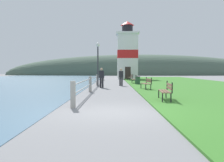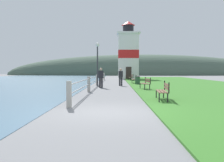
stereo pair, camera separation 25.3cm
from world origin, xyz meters
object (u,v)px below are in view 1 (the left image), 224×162
park_bench_by_lighthouse (131,77)px  person_strolling (102,77)px  person_by_railing (121,76)px  park_bench_near (166,90)px  lighthouse (127,54)px  lamp_post (98,56)px  park_bench_midway (147,83)px  trash_bin (138,81)px  park_bench_far (135,79)px

park_bench_by_lighthouse → person_strolling: (-3.36, -13.90, 0.37)m
person_strolling → person_by_railing: 3.05m
park_bench_near → lighthouse: bearing=-84.5°
park_bench_near → lamp_post: 11.67m
park_bench_near → lighthouse: (-0.27, 29.67, 3.69)m
park_bench_by_lighthouse → lamp_post: 12.86m
park_bench_midway → trash_bin: bearing=-95.8°
park_bench_far → park_bench_by_lighthouse: 7.43m
park_bench_far → person_by_railing: person_by_railing is taller
lighthouse → trash_bin: size_ratio=11.37×
park_bench_midway → park_bench_by_lighthouse: (-0.15, 16.06, 0.00)m
park_bench_midway → trash_bin: size_ratio=1.97×
park_bench_midway → lighthouse: (-0.24, 22.90, 3.69)m
lighthouse → park_bench_far: bearing=-89.9°
park_bench_near → park_bench_by_lighthouse: 22.84m
park_bench_far → lamp_post: 6.35m
person_by_railing → lamp_post: lamp_post is taller
park_bench_midway → park_bench_far: (-0.21, 8.63, 0.00)m
park_bench_midway → lamp_post: bearing=-51.7°
park_bench_by_lighthouse → person_by_railing: (-1.65, -11.38, 0.35)m
park_bench_midway → person_strolling: size_ratio=0.99×
trash_bin → park_bench_midway: bearing=-89.4°
person_by_railing → trash_bin: bearing=-49.2°
park_bench_far → lamp_post: lamp_post is taller
park_bench_midway → trash_bin: (-0.07, 6.46, -0.11)m
trash_bin → lamp_post: lamp_post is taller
person_strolling → park_bench_near: bearing=-147.8°
person_strolling → park_bench_midway: bearing=-111.0°
person_by_railing → lamp_post: (-2.12, -0.71, 1.85)m
park_bench_far → trash_bin: size_ratio=2.38×
person_by_railing → lamp_post: size_ratio=0.41×
person_strolling → trash_bin: bearing=-28.0°
park_bench_far → lamp_post: bearing=55.1°
lighthouse → lamp_post: bearing=-101.0°
person_strolling → trash_bin: size_ratio=1.98×
lighthouse → trash_bin: (0.17, -16.43, -3.80)m
person_strolling → trash_bin: (3.44, 4.30, -0.48)m
person_by_railing → trash_bin: person_by_railing is taller
park_bench_near → park_bench_far: (-0.25, 15.41, 0.00)m
park_bench_far → person_by_railing: 4.27m
park_bench_midway → person_by_railing: bearing=-75.3°
person_strolling → lamp_post: (-0.42, 1.81, 1.83)m
park_bench_near → person_by_railing: person_by_railing is taller
park_bench_far → person_by_railing: size_ratio=1.22×
park_bench_far → lighthouse: 14.73m
person_strolling → lamp_post: lamp_post is taller
park_bench_near → trash_bin: bearing=-84.5°
park_bench_near → lamp_post: lamp_post is taller
park_bench_midway → person_by_railing: 5.03m
lighthouse → lamp_post: lighthouse is taller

